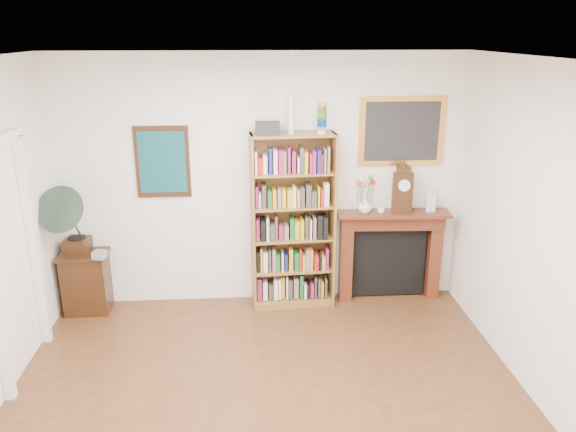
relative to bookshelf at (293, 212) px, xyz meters
The scene contains 15 objects.
room 2.36m from the bookshelf, 98.47° to the right, with size 4.51×5.01×2.81m.
door_casing 2.79m from the bookshelf, 156.34° to the right, with size 0.08×1.02×2.17m.
teal_poster 1.51m from the bookshelf, behind, with size 0.58×0.04×0.78m.
small_picture 1.31m from the bookshelf, 154.89° to the left, with size 0.26×0.04×0.30m.
gilt_painting 1.48m from the bookshelf, ahead, with size 0.95×0.04×0.75m.
bookshelf is the anchor object (origin of this frame).
side_cabinet 2.41m from the bookshelf, behind, with size 0.51×0.37×0.69m, color black.
fireplace 1.23m from the bookshelf, ahead, with size 1.28×0.36×1.07m.
gramophone 2.36m from the bookshelf, behind, with size 0.55×0.66×0.81m.
cd_stack 2.11m from the bookshelf, behind, with size 0.12×0.12×0.08m, color #AEAFBB.
mantel_clock 1.24m from the bookshelf, ahead, with size 0.24×0.17×0.52m.
flower_vase 0.81m from the bookshelf, ahead, with size 0.16×0.16×0.17m, color white.
teacup 0.98m from the bookshelf, ahead, with size 0.08×0.08×0.06m, color white.
bottle_left 1.53m from the bookshelf, ahead, with size 0.07×0.07×0.24m, color silver.
bottle_right 1.58m from the bookshelf, ahead, with size 0.06×0.06×0.20m, color silver.
Camera 1 is at (-0.13, -3.51, 3.00)m, focal length 35.00 mm.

